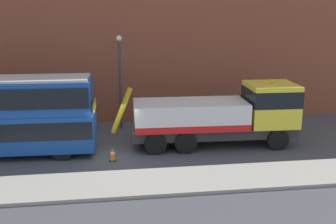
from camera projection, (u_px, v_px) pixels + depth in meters
The scene contains 5 objects.
ground_plane at pixel (115, 153), 21.83m from camera, with size 120.00×120.00×0.00m, color #424247.
near_kerb at pixel (116, 184), 17.78m from camera, with size 60.00×2.80×0.15m, color gray.
recovery_tow_truck at pixel (222, 114), 22.67m from camera, with size 10.18×2.91×3.67m.
traffic_cone_near_bus at pixel (113, 154), 20.65m from camera, with size 0.36×0.36×0.72m.
street_lamp at pixel (120, 74), 25.42m from camera, with size 0.36×0.36×5.83m.
Camera 1 is at (-0.07, -20.81, 7.48)m, focal length 44.12 mm.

